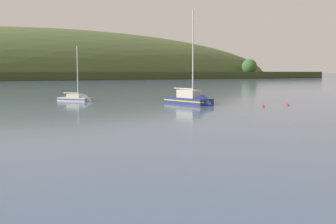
{
  "coord_description": "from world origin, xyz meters",
  "views": [
    {
      "loc": [
        -9.03,
        -3.34,
        4.77
      ],
      "look_at": [
        3.46,
        25.27,
        1.67
      ],
      "focal_mm": 44.18,
      "sensor_mm": 36.0,
      "label": 1
    }
  ],
  "objects_px": {
    "sailboat_midwater_white": "(79,100)",
    "mooring_buoy_off_fishing_boat": "(263,107)",
    "mooring_buoy_foreground": "(288,105)",
    "sailboat_far_left": "(193,101)"
  },
  "relations": [
    {
      "from": "sailboat_midwater_white",
      "to": "mooring_buoy_off_fishing_boat",
      "type": "xyz_separation_m",
      "value": [
        20.55,
        -20.24,
        -0.19
      ]
    },
    {
      "from": "mooring_buoy_foreground",
      "to": "mooring_buoy_off_fishing_boat",
      "type": "distance_m",
      "value": 4.57
    },
    {
      "from": "sailboat_midwater_white",
      "to": "mooring_buoy_off_fishing_boat",
      "type": "bearing_deg",
      "value": 2.58
    },
    {
      "from": "mooring_buoy_off_fishing_boat",
      "to": "mooring_buoy_foreground",
      "type": "bearing_deg",
      "value": 6.61
    },
    {
      "from": "mooring_buoy_foreground",
      "to": "mooring_buoy_off_fishing_boat",
      "type": "bearing_deg",
      "value": -173.39
    },
    {
      "from": "sailboat_midwater_white",
      "to": "mooring_buoy_off_fishing_boat",
      "type": "height_order",
      "value": "sailboat_midwater_white"
    },
    {
      "from": "sailboat_far_left",
      "to": "mooring_buoy_off_fishing_boat",
      "type": "bearing_deg",
      "value": 26.13
    },
    {
      "from": "sailboat_far_left",
      "to": "mooring_buoy_foreground",
      "type": "distance_m",
      "value": 13.29
    },
    {
      "from": "sailboat_midwater_white",
      "to": "mooring_buoy_off_fishing_boat",
      "type": "relative_size",
      "value": 17.99
    },
    {
      "from": "sailboat_far_left",
      "to": "mooring_buoy_foreground",
      "type": "height_order",
      "value": "sailboat_far_left"
    }
  ]
}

